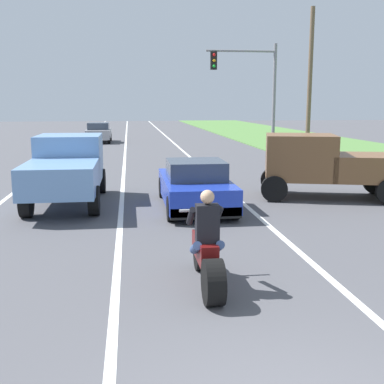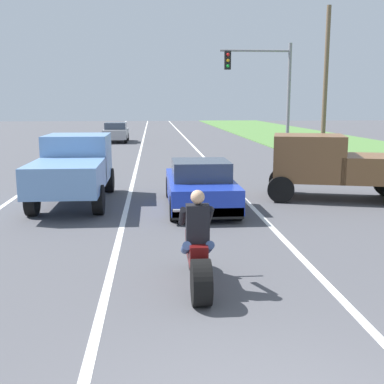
# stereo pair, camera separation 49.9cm
# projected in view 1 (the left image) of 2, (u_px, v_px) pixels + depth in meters

# --- Properties ---
(lane_stripe_left_solid) EXTENTS (0.14, 120.00, 0.01)m
(lane_stripe_left_solid) POSITION_uv_depth(u_px,v_px,m) (48.00, 166.00, 22.88)
(lane_stripe_left_solid) COLOR white
(lane_stripe_left_solid) RESTS_ON ground
(lane_stripe_right_solid) EXTENTS (0.14, 120.00, 0.01)m
(lane_stripe_right_solid) POSITION_uv_depth(u_px,v_px,m) (198.00, 164.00, 23.79)
(lane_stripe_right_solid) COLOR white
(lane_stripe_right_solid) RESTS_ON ground
(lane_stripe_centre_dashed) EXTENTS (0.14, 120.00, 0.01)m
(lane_stripe_centre_dashed) POSITION_uv_depth(u_px,v_px,m) (124.00, 165.00, 23.34)
(lane_stripe_centre_dashed) COLOR white
(lane_stripe_centre_dashed) RESTS_ON ground
(motorcycle_with_rider) EXTENTS (0.70, 2.21, 1.62)m
(motorcycle_with_rider) POSITION_uv_depth(u_px,v_px,m) (207.00, 254.00, 7.64)
(motorcycle_with_rider) COLOR black
(motorcycle_with_rider) RESTS_ON ground
(sports_car_blue) EXTENTS (1.84, 4.30, 1.37)m
(sports_car_blue) POSITION_uv_depth(u_px,v_px,m) (195.00, 186.00, 13.73)
(sports_car_blue) COLOR #1E38B2
(sports_car_blue) RESTS_ON ground
(pickup_truck_left_lane_light_blue) EXTENTS (2.02, 4.80, 1.98)m
(pickup_truck_left_lane_light_blue) POSITION_uv_depth(u_px,v_px,m) (67.00, 167.00, 14.14)
(pickup_truck_left_lane_light_blue) COLOR #6B93C6
(pickup_truck_left_lane_light_blue) RESTS_ON ground
(pickup_truck_right_shoulder_brown) EXTENTS (5.14, 3.14, 1.98)m
(pickup_truck_right_shoulder_brown) POSITION_uv_depth(u_px,v_px,m) (330.00, 163.00, 15.10)
(pickup_truck_right_shoulder_brown) COLOR brown
(pickup_truck_right_shoulder_brown) RESTS_ON ground
(traffic_light_mast_near) EXTENTS (3.75, 0.34, 6.00)m
(traffic_light_mast_near) POSITION_uv_depth(u_px,v_px,m) (254.00, 84.00, 25.29)
(traffic_light_mast_near) COLOR gray
(traffic_light_mast_near) RESTS_ON ground
(utility_pole_roadside) EXTENTS (0.24, 0.24, 8.00)m
(utility_pole_roadside) POSITION_uv_depth(u_px,v_px,m) (310.00, 84.00, 26.30)
(utility_pole_roadside) COLOR brown
(utility_pole_roadside) RESTS_ON ground
(distant_car_far_ahead) EXTENTS (1.80, 4.00, 1.50)m
(distant_car_far_ahead) POSITION_uv_depth(u_px,v_px,m) (99.00, 132.00, 36.89)
(distant_car_far_ahead) COLOR #99999E
(distant_car_far_ahead) RESTS_ON ground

